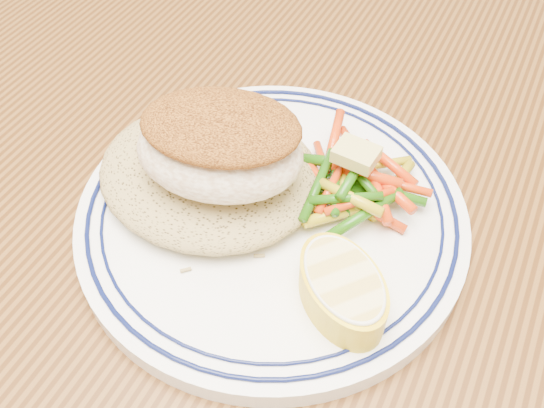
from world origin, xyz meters
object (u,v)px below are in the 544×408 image
at_px(rice_pilaf, 209,169).
at_px(fish_fillet, 220,145).
at_px(lemon_wedge, 342,289).
at_px(dining_table, 290,313).
at_px(plate, 272,214).
at_px(vegetable_pile, 353,184).

height_order(rice_pilaf, fish_fillet, fish_fillet).
height_order(rice_pilaf, lemon_wedge, rice_pilaf).
height_order(fish_fillet, lemon_wedge, fish_fillet).
bearing_deg(lemon_wedge, rice_pilaf, 157.62).
relative_size(dining_table, fish_fillet, 12.28).
xyz_separation_m(fish_fillet, lemon_wedge, (0.10, -0.04, -0.04)).
relative_size(dining_table, plate, 5.70).
distance_m(plate, vegetable_pile, 0.06).
distance_m(dining_table, fish_fillet, 0.17).
height_order(vegetable_pile, lemon_wedge, vegetable_pile).
relative_size(plate, vegetable_pile, 2.49).
distance_m(fish_fillet, lemon_wedge, 0.12).
bearing_deg(fish_fillet, vegetable_pile, 27.48).
relative_size(dining_table, rice_pilaf, 9.66).
xyz_separation_m(dining_table, plate, (-0.02, 0.01, 0.11)).
height_order(plate, fish_fillet, fish_fillet).
relative_size(plate, rice_pilaf, 1.70).
relative_size(fish_fillet, lemon_wedge, 1.35).
xyz_separation_m(dining_table, vegetable_pile, (0.02, 0.04, 0.13)).
bearing_deg(plate, dining_table, -17.86).
bearing_deg(fish_fillet, plate, 11.09).
distance_m(plate, rice_pilaf, 0.05).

